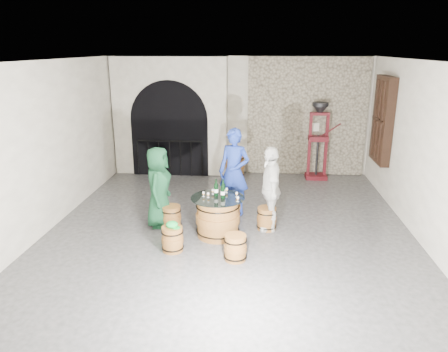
# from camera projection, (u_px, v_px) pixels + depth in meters

# --- Properties ---
(ground) EXTENTS (8.00, 8.00, 0.00)m
(ground) POSITION_uv_depth(u_px,v_px,m) (230.00, 228.00, 8.36)
(ground) COLOR #2F2F32
(ground) RESTS_ON ground
(wall_back) EXTENTS (8.00, 0.00, 8.00)m
(wall_back) POSITION_uv_depth(u_px,v_px,m) (240.00, 116.00, 11.70)
(wall_back) COLOR beige
(wall_back) RESTS_ON ground
(wall_front) EXTENTS (8.00, 0.00, 8.00)m
(wall_front) POSITION_uv_depth(u_px,v_px,m) (200.00, 245.00, 4.08)
(wall_front) COLOR beige
(wall_front) RESTS_ON ground
(wall_left) EXTENTS (0.00, 8.00, 8.00)m
(wall_left) POSITION_uv_depth(u_px,v_px,m) (49.00, 146.00, 8.18)
(wall_left) COLOR beige
(wall_left) RESTS_ON ground
(wall_right) EXTENTS (0.00, 8.00, 8.00)m
(wall_right) POSITION_uv_depth(u_px,v_px,m) (424.00, 153.00, 7.60)
(wall_right) COLOR beige
(wall_right) RESTS_ON ground
(ceiling) EXTENTS (8.00, 8.00, 0.00)m
(ceiling) POSITION_uv_depth(u_px,v_px,m) (230.00, 60.00, 7.42)
(ceiling) COLOR beige
(ceiling) RESTS_ON wall_back
(stone_facing_panel) EXTENTS (3.20, 0.12, 3.18)m
(stone_facing_panel) POSITION_uv_depth(u_px,v_px,m) (307.00, 117.00, 11.50)
(stone_facing_panel) COLOR #9D947D
(stone_facing_panel) RESTS_ON ground
(arched_opening) EXTENTS (3.10, 0.60, 3.19)m
(arched_opening) POSITION_uv_depth(u_px,v_px,m) (171.00, 117.00, 11.61)
(arched_opening) COLOR beige
(arched_opening) RESTS_ON ground
(shuttered_window) EXTENTS (0.23, 1.10, 2.00)m
(shuttered_window) POSITION_uv_depth(u_px,v_px,m) (382.00, 120.00, 9.84)
(shuttered_window) COLOR black
(shuttered_window) RESTS_ON wall_right
(barrel_table) EXTENTS (1.00, 1.00, 0.77)m
(barrel_table) POSITION_uv_depth(u_px,v_px,m) (218.00, 217.00, 7.92)
(barrel_table) COLOR brown
(barrel_table) RESTS_ON ground
(barrel_stool_left) EXTENTS (0.39, 0.39, 0.45)m
(barrel_stool_left) POSITION_uv_depth(u_px,v_px,m) (172.00, 217.00, 8.34)
(barrel_stool_left) COLOR brown
(barrel_stool_left) RESTS_ON ground
(barrel_stool_far) EXTENTS (0.39, 0.39, 0.45)m
(barrel_stool_far) POSITION_uv_depth(u_px,v_px,m) (232.00, 206.00, 8.88)
(barrel_stool_far) COLOR brown
(barrel_stool_far) RESTS_ON ground
(barrel_stool_right) EXTENTS (0.39, 0.39, 0.45)m
(barrel_stool_right) POSITION_uv_depth(u_px,v_px,m) (267.00, 219.00, 8.26)
(barrel_stool_right) COLOR brown
(barrel_stool_right) RESTS_ON ground
(barrel_stool_near_right) EXTENTS (0.39, 0.39, 0.45)m
(barrel_stool_near_right) POSITION_uv_depth(u_px,v_px,m) (235.00, 248.00, 7.06)
(barrel_stool_near_right) COLOR brown
(barrel_stool_near_right) RESTS_ON ground
(barrel_stool_near_left) EXTENTS (0.39, 0.39, 0.45)m
(barrel_stool_near_left) POSITION_uv_depth(u_px,v_px,m) (172.00, 239.00, 7.38)
(barrel_stool_near_left) COLOR brown
(barrel_stool_near_left) RESTS_ON ground
(green_cap) EXTENTS (0.25, 0.21, 0.11)m
(green_cap) POSITION_uv_depth(u_px,v_px,m) (172.00, 225.00, 7.30)
(green_cap) COLOR #0E9C32
(green_cap) RESTS_ON barrel_stool_near_left
(person_green) EXTENTS (0.54, 0.81, 1.61)m
(person_green) POSITION_uv_depth(u_px,v_px,m) (159.00, 187.00, 8.27)
(person_green) COLOR #103920
(person_green) RESTS_ON ground
(person_blue) EXTENTS (0.78, 0.64, 1.84)m
(person_blue) POSITION_uv_depth(u_px,v_px,m) (234.00, 172.00, 8.86)
(person_blue) COLOR navy
(person_blue) RESTS_ON ground
(person_white) EXTENTS (0.50, 1.01, 1.66)m
(person_white) POSITION_uv_depth(u_px,v_px,m) (270.00, 189.00, 8.10)
(person_white) COLOR silver
(person_white) RESTS_ON ground
(wine_bottle_left) EXTENTS (0.08, 0.08, 0.32)m
(wine_bottle_left) POSITION_uv_depth(u_px,v_px,m) (216.00, 189.00, 7.86)
(wine_bottle_left) COLOR black
(wine_bottle_left) RESTS_ON barrel_table
(wine_bottle_center) EXTENTS (0.08, 0.08, 0.32)m
(wine_bottle_center) POSITION_uv_depth(u_px,v_px,m) (223.00, 191.00, 7.74)
(wine_bottle_center) COLOR black
(wine_bottle_center) RESTS_ON barrel_table
(wine_bottle_right) EXTENTS (0.08, 0.08, 0.32)m
(wine_bottle_right) POSITION_uv_depth(u_px,v_px,m) (223.00, 189.00, 7.85)
(wine_bottle_right) COLOR black
(wine_bottle_right) RESTS_ON barrel_table
(tasting_glass_a) EXTENTS (0.05, 0.05, 0.10)m
(tasting_glass_a) POSITION_uv_depth(u_px,v_px,m) (208.00, 195.00, 7.79)
(tasting_glass_a) COLOR #C47426
(tasting_glass_a) RESTS_ON barrel_table
(tasting_glass_b) EXTENTS (0.05, 0.05, 0.10)m
(tasting_glass_b) POSITION_uv_depth(u_px,v_px,m) (237.00, 195.00, 7.82)
(tasting_glass_b) COLOR #C47426
(tasting_glass_b) RESTS_ON barrel_table
(tasting_glass_c) EXTENTS (0.05, 0.05, 0.10)m
(tasting_glass_c) POSITION_uv_depth(u_px,v_px,m) (213.00, 192.00, 7.97)
(tasting_glass_c) COLOR #C47426
(tasting_glass_c) RESTS_ON barrel_table
(tasting_glass_d) EXTENTS (0.05, 0.05, 0.10)m
(tasting_glass_d) POSITION_uv_depth(u_px,v_px,m) (227.00, 190.00, 8.04)
(tasting_glass_d) COLOR #C47426
(tasting_glass_d) RESTS_ON barrel_table
(tasting_glass_e) EXTENTS (0.05, 0.05, 0.10)m
(tasting_glass_e) POSITION_uv_depth(u_px,v_px,m) (238.00, 199.00, 7.59)
(tasting_glass_e) COLOR #C47426
(tasting_glass_e) RESTS_ON barrel_table
(tasting_glass_f) EXTENTS (0.05, 0.05, 0.10)m
(tasting_glass_f) POSITION_uv_depth(u_px,v_px,m) (203.00, 194.00, 7.84)
(tasting_glass_f) COLOR #C47426
(tasting_glass_f) RESTS_ON barrel_table
(side_barrel) EXTENTS (0.53, 0.53, 0.70)m
(side_barrel) POSITION_uv_depth(u_px,v_px,m) (235.00, 165.00, 11.49)
(side_barrel) COLOR brown
(side_barrel) RESTS_ON ground
(corking_press) EXTENTS (0.84, 0.46, 2.05)m
(corking_press) POSITION_uv_depth(u_px,v_px,m) (318.00, 135.00, 11.19)
(corking_press) COLOR #4B0C16
(corking_press) RESTS_ON ground
(control_box) EXTENTS (0.18, 0.10, 0.22)m
(control_box) POSITION_uv_depth(u_px,v_px,m) (316.00, 127.00, 11.47)
(control_box) COLOR silver
(control_box) RESTS_ON wall_back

